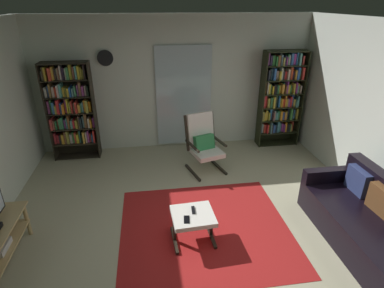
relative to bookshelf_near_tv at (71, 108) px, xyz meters
name	(u,v)px	position (x,y,z in m)	size (l,w,h in m)	color
ground_plane	(198,236)	(1.97, -2.61, -0.99)	(7.02, 7.02, 0.00)	#B2AC8C
wall_back	(175,84)	(1.97, 0.29, 0.31)	(5.60, 0.06, 2.60)	silver
glass_door_panel	(184,97)	(2.14, 0.23, 0.06)	(1.10, 0.01, 2.00)	silver
area_rug	(205,228)	(2.09, -2.48, -0.99)	(2.25, 2.05, 0.01)	#A81D1D
bookshelf_near_tv	(71,108)	(0.00, 0.00, 0.00)	(0.85, 0.30, 1.84)	black
bookshelf_near_sofa	(280,96)	(4.09, 0.02, 0.06)	(0.84, 0.30, 1.95)	black
leather_sofa	(373,225)	(4.09, -3.06, -0.69)	(0.85, 1.91, 0.80)	black
lounge_armchair	(204,142)	(2.36, -0.83, -0.46)	(0.72, 0.78, 1.02)	black
ottoman	(193,218)	(1.91, -2.65, -0.66)	(0.55, 0.51, 0.40)	white
tv_remote	(193,210)	(1.92, -2.59, -0.59)	(0.04, 0.14, 0.02)	black
cell_phone	(187,219)	(1.81, -2.75, -0.59)	(0.07, 0.14, 0.01)	black
wall_clock	(105,58)	(0.70, 0.22, 0.86)	(0.29, 0.03, 0.29)	silver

